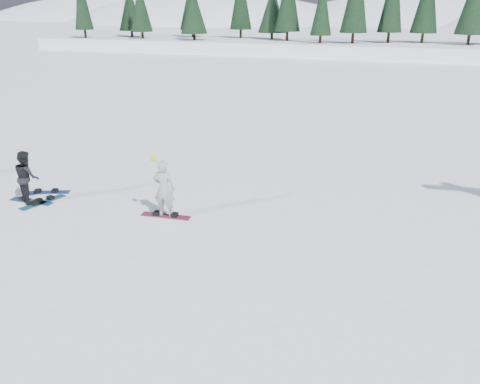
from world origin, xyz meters
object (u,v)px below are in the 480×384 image
snowboarder_man (27,177)px  snowboard_loose_c (47,192)px  snowboard_loose_a (43,202)px  snowboarder_woman (164,189)px

snowboarder_man → snowboard_loose_c: (-0.08, 0.78, -0.82)m
snowboard_loose_c → snowboard_loose_a: 0.86m
snowboarder_man → snowboard_loose_a: snowboarder_man is taller
snowboard_loose_c → snowboarder_man: bearing=-107.7°
snowboarder_woman → snowboarder_man: bearing=-2.2°
snowboarder_woman → snowboard_loose_a: 4.27m
snowboarder_man → snowboard_loose_c: bearing=-51.1°
snowboard_loose_c → snowboard_loose_a: (0.47, -0.72, 0.00)m
snowboard_loose_a → snowboard_loose_c: bearing=49.3°
snowboarder_woman → snowboard_loose_a: snowboarder_woman is taller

